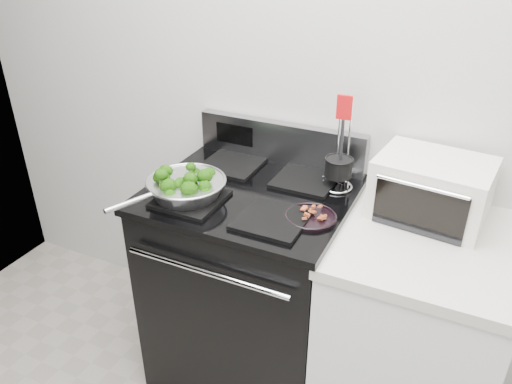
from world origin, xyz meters
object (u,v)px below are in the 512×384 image
Objects in this scene: skillet at (186,187)px; toaster_oven at (431,188)px; bacon_plate at (311,214)px; utensil_holder at (338,172)px; gas_range at (251,282)px.

skillet is 0.91m from toaster_oven.
toaster_oven is (0.37, 0.26, 0.07)m from bacon_plate.
skillet reaches higher than bacon_plate.
skillet is 0.60m from utensil_holder.
gas_range is 2.66× the size of toaster_oven.
toaster_oven reaches higher than skillet.
utensil_holder is (0.01, 0.27, 0.05)m from bacon_plate.
toaster_oven is at bearing 13.45° from gas_range.
gas_range is 0.57m from bacon_plate.
toaster_oven reaches higher than bacon_plate.
toaster_oven is (0.85, 0.32, 0.03)m from skillet.
gas_range is at bearing -159.80° from toaster_oven.
bacon_plate is at bearing 31.26° from skillet.
toaster_oven is at bearing 34.86° from bacon_plate.
toaster_oven reaches higher than gas_range.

